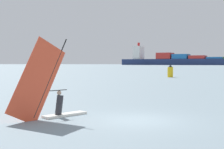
{
  "coord_description": "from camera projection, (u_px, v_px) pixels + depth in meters",
  "views": [
    {
      "loc": [
        3.95,
        -13.64,
        2.63
      ],
      "look_at": [
        -3.45,
        5.75,
        1.88
      ],
      "focal_mm": 49.22,
      "sensor_mm": 36.0,
      "label": 1
    }
  ],
  "objects": [
    {
      "name": "ground_plane",
      "position": [
        137.0,
        120.0,
        14.24
      ],
      "size": [
        4000.0,
        4000.0,
        0.0
      ],
      "primitive_type": "plane",
      "color": "gray"
    },
    {
      "name": "windsurfer",
      "position": [
        50.0,
        95.0,
        14.7
      ],
      "size": [
        2.1,
        4.09,
        4.14
      ],
      "rotation": [
        0.0,
        0.0,
        1.14
      ],
      "color": "white",
      "rests_on": "ground_plane"
    },
    {
      "name": "cargo_ship",
      "position": [
        184.0,
        60.0,
        496.67
      ],
      "size": [
        219.63,
        56.23,
        38.67
      ],
      "rotation": [
        0.0,
        0.0,
        6.15
      ],
      "color": "navy",
      "rests_on": "ground_plane"
    },
    {
      "name": "channel_buoy",
      "position": [
        170.0,
        71.0,
        58.21
      ],
      "size": [
        1.04,
        1.04,
        2.44
      ],
      "color": "yellow",
      "rests_on": "ground_plane"
    }
  ]
}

